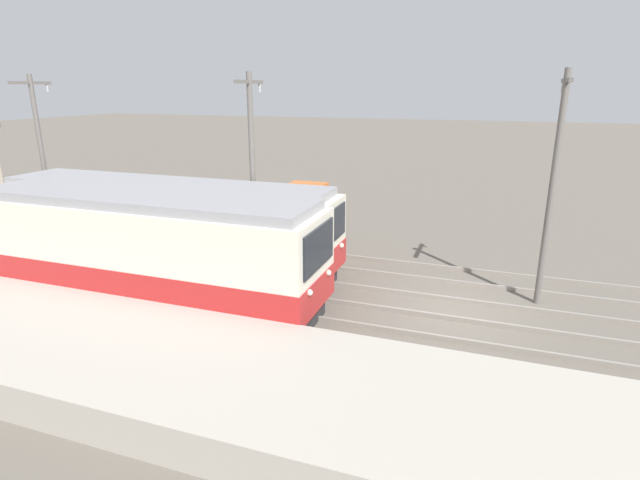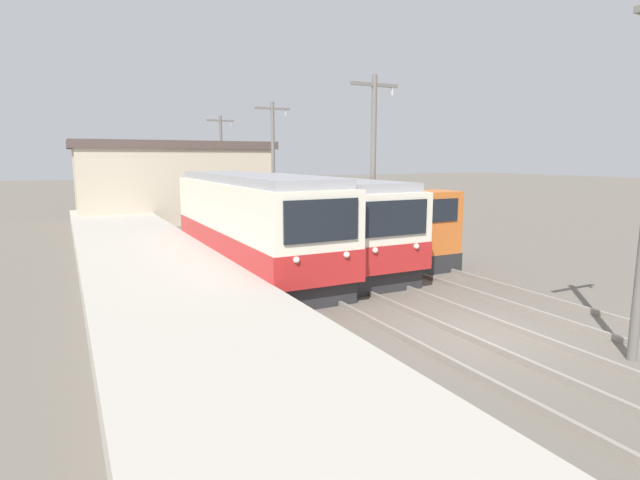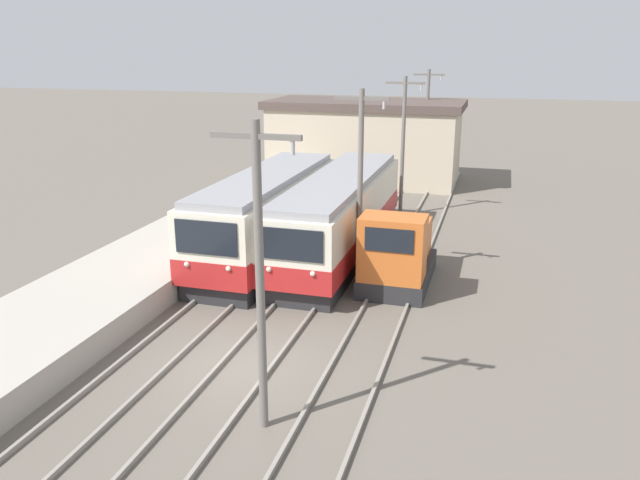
% 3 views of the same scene
% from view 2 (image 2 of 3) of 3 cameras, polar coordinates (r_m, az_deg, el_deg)
% --- Properties ---
extents(ground_plane, '(200.00, 200.00, 0.00)m').
position_cam_2_polar(ground_plane, '(12.86, 18.00, -10.26)').
color(ground_plane, '#665E54').
extents(platform_left, '(4.50, 54.00, 0.91)m').
position_cam_2_polar(platform_left, '(9.57, -10.22, -13.96)').
color(platform_left, '#ADA599').
rests_on(platform_left, ground).
extents(track_left, '(1.54, 60.00, 0.14)m').
position_cam_2_polar(track_left, '(11.23, 8.38, -12.42)').
color(track_left, gray).
rests_on(track_left, ground).
extents(track_center, '(1.54, 60.00, 0.14)m').
position_cam_2_polar(track_center, '(12.97, 18.65, -9.79)').
color(track_center, gray).
rests_on(track_center, ground).
extents(track_right, '(1.54, 60.00, 0.14)m').
position_cam_2_polar(track_right, '(15.20, 26.65, -7.50)').
color(track_right, gray).
rests_on(track_right, ground).
extents(commuter_train_left, '(2.84, 11.53, 3.62)m').
position_cam_2_polar(commuter_train_left, '(18.76, -7.84, 1.52)').
color(commuter_train_left, '#28282B').
rests_on(commuter_train_left, ground).
extents(commuter_train_center, '(2.84, 13.09, 3.43)m').
position_cam_2_polar(commuter_train_center, '(20.97, -1.74, 2.21)').
color(commuter_train_center, '#28282B').
rests_on(commuter_train_center, ground).
extents(shunting_locomotive, '(2.40, 4.69, 3.00)m').
position_cam_2_polar(shunting_locomotive, '(20.13, 9.54, 0.64)').
color(shunting_locomotive, '#28282B').
rests_on(shunting_locomotive, ground).
extents(catenary_mast_mid, '(2.00, 0.20, 7.22)m').
position_cam_2_polar(catenary_mast_mid, '(19.06, 6.11, 8.46)').
color(catenary_mast_mid, slate).
rests_on(catenary_mast_mid, ground).
extents(catenary_mast_far, '(2.00, 0.20, 7.22)m').
position_cam_2_polar(catenary_mast_far, '(28.02, -5.36, 8.75)').
color(catenary_mast_far, slate).
rests_on(catenary_mast_far, ground).
extents(catenary_mast_distant, '(2.00, 0.20, 7.22)m').
position_cam_2_polar(catenary_mast_distant, '(37.55, -11.16, 8.77)').
color(catenary_mast_distant, slate).
rests_on(catenary_mast_distant, ground).
extents(station_building, '(12.60, 6.30, 5.27)m').
position_cam_2_polar(station_building, '(35.11, -16.34, 6.46)').
color(station_building, beige).
rests_on(station_building, ground).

